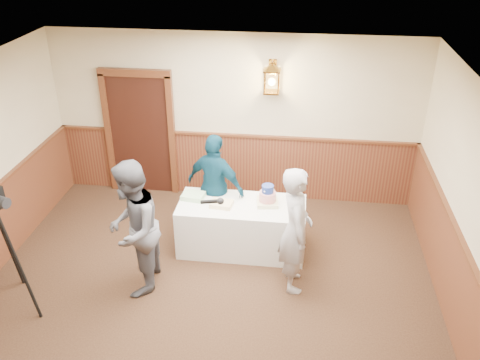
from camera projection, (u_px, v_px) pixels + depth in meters
The scene contains 10 objects.
ground at pixel (195, 342), 5.90m from camera, with size 7.00×7.00×0.00m, color black.
room_shell at pixel (193, 210), 5.58m from camera, with size 6.02×7.02×2.81m.
display_table at pixel (242, 227), 7.34m from camera, with size 1.80×0.80×0.75m, color white.
tiered_cake at pixel (268, 197), 7.12m from camera, with size 0.33×0.33×0.30m.
sheet_cake_yellow at pixel (221, 204), 7.12m from camera, with size 0.30×0.23×0.06m, color #FDDD97.
sheet_cake_green at pixel (193, 196), 7.30m from camera, with size 0.31×0.25×0.07m, color #9AC88D.
interviewer at pixel (133, 229), 6.33m from camera, with size 1.55×0.93×1.82m.
baker at pixel (295, 230), 6.39m from camera, with size 0.63×0.42×1.73m, color #A6A5AC.
assistant_p at pixel (216, 186), 7.49m from camera, with size 0.96×0.40×1.63m, color #0E394E.
tv_camera_rig at pixel (0, 257), 6.05m from camera, with size 0.68×0.63×1.73m.
Camera 1 is at (1.05, -4.19, 4.47)m, focal length 38.00 mm.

